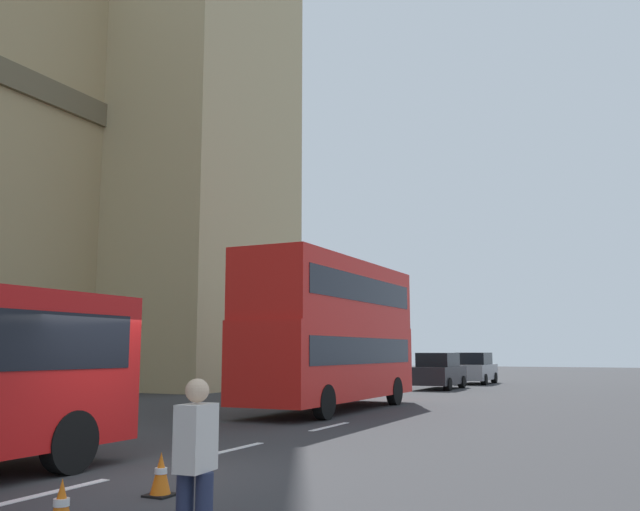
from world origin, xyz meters
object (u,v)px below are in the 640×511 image
object	(u,v)px
traffic_cone_west	(61,507)
pedestrian_near_cones	(195,466)
sedan_lead	(439,371)
traffic_cone_middle	(161,475)
sedan_trailing	(475,368)
double_decker_bus	(332,328)

from	to	relation	value
traffic_cone_west	pedestrian_near_cones	world-z (taller)	pedestrian_near_cones
sedan_lead	traffic_cone_middle	distance (m)	27.35
sedan_trailing	traffic_cone_middle	xyz separation A→B (m)	(-33.52, -3.38, -0.63)
traffic_cone_west	sedan_lead	bearing A→B (deg)	7.93
double_decker_bus	pedestrian_near_cones	xyz separation A→B (m)	(-15.59, -5.79, -1.80)
pedestrian_near_cones	traffic_cone_west	bearing A→B (deg)	78.84
pedestrian_near_cones	double_decker_bus	bearing A→B (deg)	20.39
sedan_lead	traffic_cone_west	distance (m)	29.38
sedan_lead	traffic_cone_middle	world-z (taller)	sedan_lead
double_decker_bus	traffic_cone_west	size ratio (longest dim) A/B	16.12
pedestrian_near_cones	sedan_lead	bearing A→B (deg)	11.63
sedan_lead	traffic_cone_west	world-z (taller)	sedan_lead
sedan_lead	traffic_cone_middle	bearing A→B (deg)	-172.07
sedan_lead	traffic_cone_middle	size ratio (longest dim) A/B	7.59
sedan_trailing	traffic_cone_west	size ratio (longest dim) A/B	7.59
sedan_lead	traffic_cone_middle	xyz separation A→B (m)	(-27.08, -3.77, -0.63)
traffic_cone_west	pedestrian_near_cones	size ratio (longest dim) A/B	0.34
double_decker_bus	sedan_lead	bearing A→B (deg)	1.15
sedan_trailing	traffic_cone_west	bearing A→B (deg)	-174.12
double_decker_bus	pedestrian_near_cones	bearing A→B (deg)	-159.61
traffic_cone_middle	sedan_trailing	bearing A→B (deg)	5.76
double_decker_bus	traffic_cone_west	distance (m)	15.84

